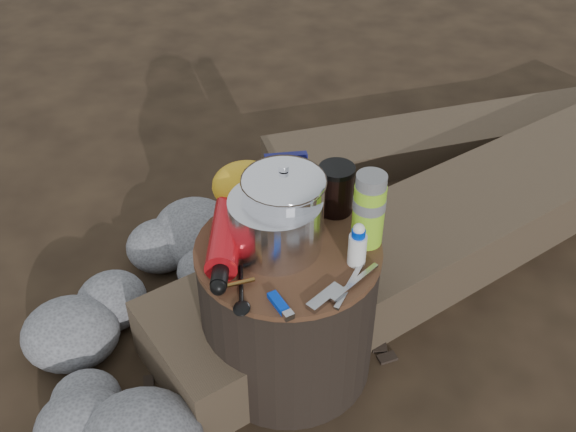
# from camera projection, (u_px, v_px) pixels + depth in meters

# --- Properties ---
(ground) EXTENTS (60.00, 60.00, 0.00)m
(ground) POSITION_uv_depth(u_px,v_px,m) (288.00, 360.00, 1.73)
(ground) COLOR black
(ground) RESTS_ON ground
(stump) EXTENTS (0.42, 0.42, 0.39)m
(stump) POSITION_uv_depth(u_px,v_px,m) (288.00, 308.00, 1.61)
(stump) COLOR black
(stump) RESTS_ON ground
(rock_ring) EXTENTS (0.43, 0.93, 0.18)m
(rock_ring) POSITION_uv_depth(u_px,v_px,m) (152.00, 313.00, 1.74)
(rock_ring) COLOR slate
(rock_ring) RESTS_ON ground
(log_main) EXTENTS (1.83, 1.71, 0.18)m
(log_main) POSITION_uv_depth(u_px,v_px,m) (474.00, 216.00, 2.06)
(log_main) COLOR #443628
(log_main) RESTS_ON ground
(log_small) EXTENTS (1.35, 0.79, 0.11)m
(log_small) POSITION_uv_depth(u_px,v_px,m) (446.00, 138.00, 2.49)
(log_small) COLOR #443628
(log_small) RESTS_ON ground
(foil_windscreen) EXTENTS (0.21, 0.21, 0.13)m
(foil_windscreen) POSITION_uv_depth(u_px,v_px,m) (275.00, 224.00, 1.46)
(foil_windscreen) COLOR silver
(foil_windscreen) RESTS_ON stump
(camping_pot) EXTENTS (0.18, 0.18, 0.18)m
(camping_pot) POSITION_uv_depth(u_px,v_px,m) (284.00, 204.00, 1.47)
(camping_pot) COLOR white
(camping_pot) RESTS_ON stump
(fuel_bottle) EXTENTS (0.10, 0.30, 0.07)m
(fuel_bottle) POSITION_uv_depth(u_px,v_px,m) (226.00, 236.00, 1.47)
(fuel_bottle) COLOR red
(fuel_bottle) RESTS_ON stump
(thermos) EXTENTS (0.07, 0.07, 0.18)m
(thermos) POSITION_uv_depth(u_px,v_px,m) (369.00, 210.00, 1.46)
(thermos) COLOR #8ED024
(thermos) RESTS_ON stump
(travel_mug) EXTENTS (0.08, 0.08, 0.12)m
(travel_mug) POSITION_uv_depth(u_px,v_px,m) (336.00, 189.00, 1.56)
(travel_mug) COLOR black
(travel_mug) RESTS_ON stump
(stuff_sack) EXTENTS (0.17, 0.14, 0.12)m
(stuff_sack) POSITION_uv_depth(u_px,v_px,m) (248.00, 187.00, 1.57)
(stuff_sack) COLOR gold
(stuff_sack) RESTS_ON stump
(food_pouch) EXTENTS (0.10, 0.05, 0.13)m
(food_pouch) POSITION_uv_depth(u_px,v_px,m) (286.00, 179.00, 1.59)
(food_pouch) COLOR #101056
(food_pouch) RESTS_ON stump
(lighter) EXTENTS (0.06, 0.08, 0.01)m
(lighter) POSITION_uv_depth(u_px,v_px,m) (279.00, 303.00, 1.35)
(lighter) COLOR #002FC3
(lighter) RESTS_ON stump
(multitool) EXTENTS (0.07, 0.09, 0.01)m
(multitool) POSITION_uv_depth(u_px,v_px,m) (325.00, 298.00, 1.36)
(multitool) COLOR #A5A5AA
(multitool) RESTS_ON stump
(pot_grabber) EXTENTS (0.10, 0.15, 0.01)m
(pot_grabber) POSITION_uv_depth(u_px,v_px,m) (349.00, 285.00, 1.39)
(pot_grabber) COLOR #A5A5AA
(pot_grabber) RESTS_ON stump
(spork) EXTENTS (0.06, 0.14, 0.01)m
(spork) POSITION_uv_depth(u_px,v_px,m) (241.00, 286.00, 1.39)
(spork) COLOR black
(spork) RESTS_ON stump
(squeeze_bottle) EXTENTS (0.04, 0.04, 0.09)m
(squeeze_bottle) POSITION_uv_depth(u_px,v_px,m) (357.00, 246.00, 1.42)
(squeeze_bottle) COLOR white
(squeeze_bottle) RESTS_ON stump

